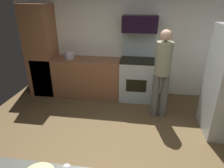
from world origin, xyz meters
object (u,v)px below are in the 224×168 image
oven_range (137,77)px  stock_pot (69,55)px  person_cook (162,71)px  microwave (140,24)px

oven_range → stock_pot: size_ratio=6.63×
oven_range → person_cook: (0.47, -0.75, 0.45)m
oven_range → microwave: (0.00, 0.09, 1.19)m
stock_pot → person_cook: bearing=-20.1°
oven_range → stock_pot: bearing=179.8°
person_cook → stock_pot: 2.20m
microwave → person_cook: bearing=-60.8°
oven_range → microwave: size_ratio=2.07×
oven_range → stock_pot: oven_range is taller
oven_range → person_cook: size_ratio=0.89×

